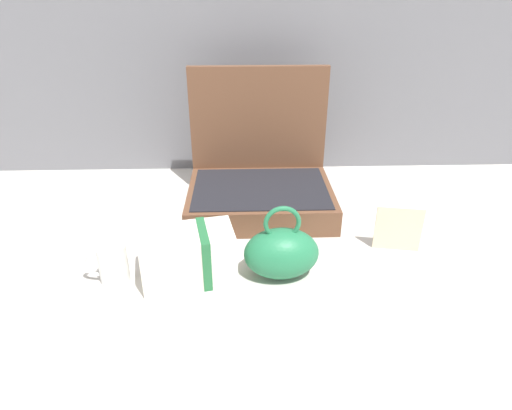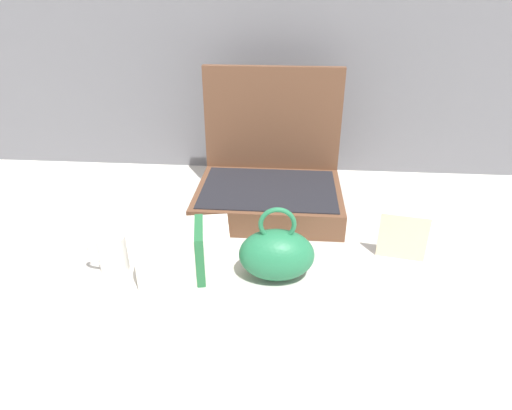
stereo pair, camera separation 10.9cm
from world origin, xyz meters
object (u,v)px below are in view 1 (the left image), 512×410
open_suitcase (260,180)px  info_card_left (398,229)px  coffee_mug (112,264)px  teal_pouch_handbag (281,252)px  cream_toiletry_bag (190,256)px

open_suitcase → info_card_left: bearing=-37.8°
info_card_left → coffee_mug: bearing=-160.7°
open_suitcase → coffee_mug: (-0.36, -0.38, -0.04)m
open_suitcase → teal_pouch_handbag: open_suitcase is taller
cream_toiletry_bag → teal_pouch_handbag: bearing=1.1°
teal_pouch_handbag → info_card_left: teal_pouch_handbag is taller
open_suitcase → cream_toiletry_bag: (-0.18, -0.38, -0.02)m
cream_toiletry_bag → info_card_left: size_ratio=1.89×
teal_pouch_handbag → coffee_mug: 0.40m
teal_pouch_handbag → open_suitcase: bearing=95.6°
open_suitcase → teal_pouch_handbag: (0.04, -0.37, -0.02)m
cream_toiletry_bag → info_card_left: cream_toiletry_bag is taller
teal_pouch_handbag → coffee_mug: (-0.40, -0.01, -0.02)m
info_card_left → cream_toiletry_bag: bearing=-158.5°
coffee_mug → cream_toiletry_bag: bearing=2.3°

